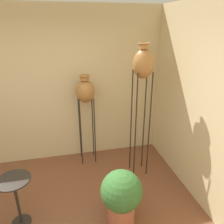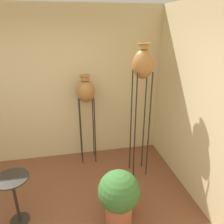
# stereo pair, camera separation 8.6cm
# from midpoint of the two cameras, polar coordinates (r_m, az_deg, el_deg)

# --- Properties ---
(wall_back) EXTENTS (8.11, 0.06, 2.70)m
(wall_back) POSITION_cam_midpoint_polar(r_m,az_deg,el_deg) (3.95, -17.74, 5.81)
(wall_back) COLOR beige
(wall_back) RESTS_ON ground_plane
(vase_stand_tall) EXTENTS (0.30, 0.30, 2.14)m
(vase_stand_tall) POSITION_cam_midpoint_polar(r_m,az_deg,el_deg) (3.24, 7.34, 11.39)
(vase_stand_tall) COLOR #28231E
(vase_stand_tall) RESTS_ON ground_plane
(vase_stand_medium) EXTENTS (0.32, 0.32, 1.61)m
(vase_stand_medium) POSITION_cam_midpoint_polar(r_m,az_deg,el_deg) (3.71, -7.65, 4.98)
(vase_stand_medium) COLOR #28231E
(vase_stand_medium) RESTS_ON ground_plane
(side_table) EXTENTS (0.41, 0.41, 0.68)m
(side_table) POSITION_cam_midpoint_polar(r_m,az_deg,el_deg) (3.06, -24.68, -18.58)
(side_table) COLOR #28231E
(side_table) RESTS_ON ground_plane
(potted_plant) EXTENTS (0.52, 0.52, 0.73)m
(potted_plant) POSITION_cam_midpoint_polar(r_m,az_deg,el_deg) (2.90, 1.54, -20.87)
(potted_plant) COLOR #B26647
(potted_plant) RESTS_ON ground_plane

